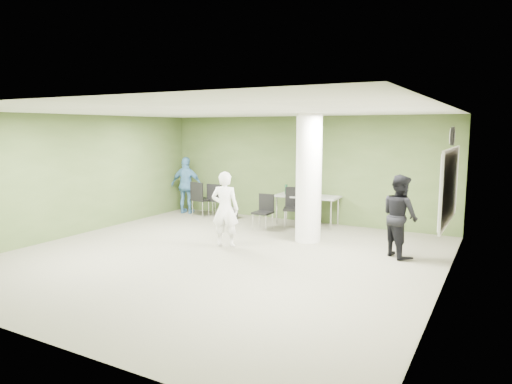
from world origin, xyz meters
The scene contains 17 objects.
floor centered at (0.00, 0.00, 0.00)m, with size 8.00×8.00×0.00m, color #565444.
ceiling centered at (0.00, 0.00, 2.80)m, with size 8.00×8.00×0.00m, color white.
wall_back centered at (0.00, 4.00, 1.40)m, with size 8.00×0.02×2.80m, color #394D24.
wall_left centered at (-4.00, 0.00, 1.40)m, with size 0.02×8.00×2.80m, color #394D24.
wall_right_cream centered at (4.00, 0.00, 1.40)m, with size 0.02×8.00×2.80m, color beige.
column centered at (1.00, 2.00, 1.40)m, with size 0.56×0.56×2.80m, color silver.
whiteboard centered at (3.92, 1.20, 1.50)m, with size 0.05×2.30×1.30m.
wall_clock centered at (3.92, 1.20, 2.35)m, with size 0.06×0.32×0.32m.
folding_table centered at (0.33, 3.55, 0.72)m, with size 1.64×0.74×1.02m.
wastebasket centered at (-1.76, 3.34, 0.15)m, with size 0.26×0.26×0.30m, color #4C4C4C.
chair_back_left centered at (-2.75, 3.16, 0.58)m, with size 0.57×0.57×0.99m.
chair_back_right centered at (-2.38, 3.42, 0.55)m, with size 0.50×0.50×0.94m.
chair_table_left centered at (-0.41, 2.61, 0.50)m, with size 0.43×0.43×0.87m.
chair_table_right centered at (0.17, 3.12, 0.59)m, with size 0.64×0.64×1.01m.
woman_white centered at (-0.36, 0.74, 0.80)m, with size 0.58×0.38×1.59m, color white.
man_black centered at (3.02, 1.70, 0.81)m, with size 0.78×0.61×1.61m, color black.
man_blue centered at (-3.40, 3.40, 0.83)m, with size 0.97×0.40×1.66m, color teal.
Camera 1 is at (4.75, -7.22, 2.48)m, focal length 32.00 mm.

